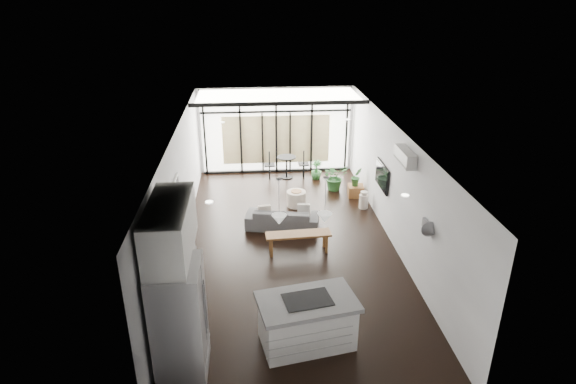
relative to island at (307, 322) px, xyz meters
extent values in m
cube|color=black|center=(-0.01, 3.47, -0.45)|extent=(5.00, 10.00, 0.00)
cube|color=white|center=(-0.01, 3.47, 2.35)|extent=(5.00, 10.00, 0.00)
cube|color=silver|center=(-2.51, 3.47, 0.95)|extent=(0.02, 10.00, 2.80)
cube|color=silver|center=(2.49, 3.47, 0.95)|extent=(0.02, 10.00, 2.80)
cube|color=silver|center=(-0.01, 8.47, 0.95)|extent=(5.00, 0.02, 2.80)
cube|color=silver|center=(-0.01, -1.53, 0.95)|extent=(5.00, 0.02, 2.80)
cube|color=black|center=(-0.01, 8.35, 0.95)|extent=(5.00, 0.20, 2.80)
cube|color=white|center=(-0.01, 7.47, 2.32)|extent=(4.70, 1.90, 0.06)
cube|color=beige|center=(-0.01, 8.42, 0.65)|extent=(3.50, 0.02, 1.60)
cube|color=silver|center=(0.00, 0.00, 0.00)|extent=(1.81, 1.27, 0.91)
cube|color=black|center=(0.00, 0.00, 0.46)|extent=(0.89, 0.68, 0.01)
cube|color=#96969B|center=(-2.06, -0.48, 0.53)|extent=(0.76, 0.95, 1.97)
cube|color=silver|center=(-2.21, 0.40, 0.83)|extent=(0.66, 0.69, 2.56)
cube|color=silver|center=(-2.13, -0.03, 1.90)|extent=(0.62, 1.75, 0.86)
cone|color=white|center=(-0.41, 0.82, 1.57)|extent=(0.26, 0.26, 0.18)
cone|color=white|center=(0.39, 0.82, 1.57)|extent=(0.26, 0.26, 0.18)
imported|color=#4D4D4F|center=(-0.11, 4.36, -0.09)|extent=(1.92, 0.89, 0.72)
cube|color=brown|center=(0.17, 3.11, -0.21)|extent=(1.53, 0.46, 0.49)
cylinder|color=beige|center=(0.37, 5.65, -0.24)|extent=(0.64, 0.64, 0.43)
cube|color=brown|center=(2.19, 6.18, -0.29)|extent=(0.48, 0.48, 0.33)
imported|color=#285C29|center=(1.66, 6.70, -0.13)|extent=(0.95, 1.01, 0.65)
imported|color=#285C29|center=(1.21, 7.61, -0.28)|extent=(0.62, 0.72, 0.35)
imported|color=#285C29|center=(2.19, 6.18, 0.00)|extent=(0.44, 0.62, 0.25)
cylinder|color=beige|center=(2.24, 5.34, -0.20)|extent=(0.28, 0.28, 0.50)
cube|color=black|center=(0.27, 7.81, -0.06)|extent=(1.65, 0.68, 0.79)
cube|color=black|center=(2.45, 4.47, 0.85)|extent=(0.05, 1.10, 0.65)
cube|color=silver|center=(2.37, 2.67, 2.00)|extent=(0.22, 0.90, 0.30)
cube|color=black|center=(-2.48, 2.97, 1.10)|extent=(0.04, 0.70, 0.90)
camera|label=1|loc=(-0.88, -6.63, 5.35)|focal=30.00mm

